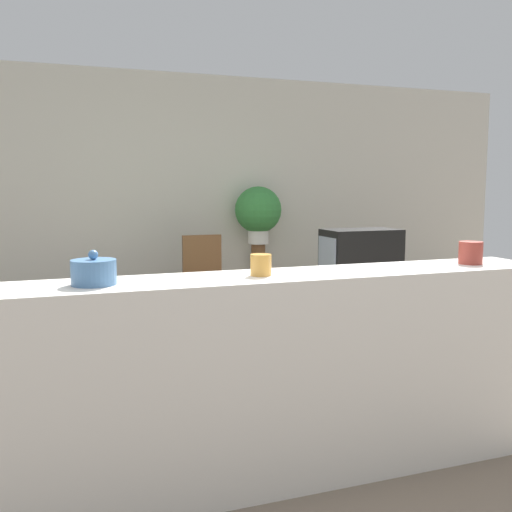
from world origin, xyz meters
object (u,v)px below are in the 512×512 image
television (360,260)px  decorative_bowl (94,272)px  potted_plant (258,211)px  wooden_chair (205,281)px  couch (138,340)px

television → decorative_bowl: bearing=-139.6°
potted_plant → decorative_bowl: bearing=-120.1°
television → wooden_chair: 1.53m
couch → television: bearing=11.8°
potted_plant → decorative_bowl: 4.02m
television → potted_plant: potted_plant is taller
television → decorative_bowl: decorative_bowl is taller
television → potted_plant: bearing=115.0°
wooden_chair → decorative_bowl: bearing=-113.4°
couch → decorative_bowl: 1.98m
couch → television: size_ratio=2.61×
decorative_bowl → couch: bearing=76.7°
potted_plant → decorative_bowl: potted_plant is taller
wooden_chair → couch: bearing=-126.8°
wooden_chair → potted_plant: size_ratio=1.53×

